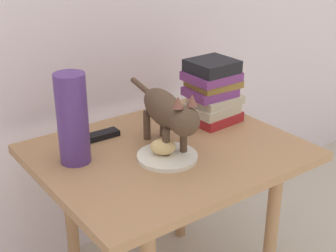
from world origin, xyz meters
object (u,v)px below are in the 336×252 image
(side_table, at_px, (168,169))
(cat, at_px, (168,112))
(green_vase, at_px, (73,119))
(bread_roll, at_px, (163,147))
(tv_remote, at_px, (98,136))
(plate, at_px, (167,157))
(book_stack, at_px, (213,91))

(side_table, bearing_deg, cat, -132.00)
(green_vase, bearing_deg, bread_roll, -31.84)
(tv_remote, bearing_deg, plate, -66.40)
(plate, xyz_separation_m, book_stack, (0.31, 0.15, 0.11))
(bread_roll, height_order, cat, cat)
(bread_roll, xyz_separation_m, tv_remote, (-0.10, 0.24, -0.03))
(bread_roll, distance_m, tv_remote, 0.26)
(green_vase, bearing_deg, book_stack, -0.62)
(bread_roll, relative_size, green_vase, 0.28)
(plate, height_order, book_stack, book_stack)
(side_table, xyz_separation_m, cat, (-0.01, -0.01, 0.21))
(green_vase, bearing_deg, cat, -20.82)
(bread_roll, xyz_separation_m, green_vase, (-0.23, 0.14, 0.10))
(cat, distance_m, book_stack, 0.29)
(side_table, height_order, cat, cat)
(plate, bearing_deg, book_stack, 25.52)
(book_stack, xyz_separation_m, tv_remote, (-0.41, 0.11, -0.10))
(plate, relative_size, green_vase, 0.68)
(plate, distance_m, green_vase, 0.31)
(green_vase, relative_size, tv_remote, 1.88)
(side_table, relative_size, tv_remote, 5.49)
(plate, relative_size, bread_roll, 2.38)
(book_stack, height_order, tv_remote, book_stack)
(plate, relative_size, cat, 0.40)
(cat, bearing_deg, green_vase, 159.18)
(side_table, distance_m, book_stack, 0.34)
(side_table, relative_size, bread_roll, 10.29)
(side_table, distance_m, cat, 0.21)
(cat, bearing_deg, bread_roll, -140.34)
(cat, relative_size, tv_remote, 3.14)
(side_table, relative_size, plate, 4.33)
(side_table, bearing_deg, bread_roll, -139.25)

